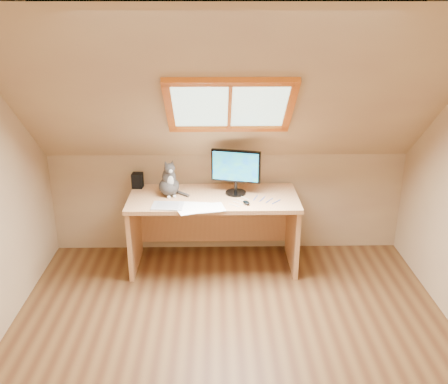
{
  "coord_description": "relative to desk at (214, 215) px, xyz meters",
  "views": [
    {
      "loc": [
        -0.11,
        -2.89,
        2.41
      ],
      "look_at": [
        -0.05,
        1.0,
        0.9
      ],
      "focal_mm": 40.0,
      "sensor_mm": 36.0,
      "label": 1
    }
  ],
  "objects": [
    {
      "name": "monitor",
      "position": [
        0.21,
        -0.01,
        0.46
      ],
      "size": [
        0.45,
        0.19,
        0.42
      ],
      "color": "black",
      "rests_on": "desk"
    },
    {
      "name": "desk_speaker",
      "position": [
        -0.73,
        0.18,
        0.29
      ],
      "size": [
        0.11,
        0.11,
        0.14
      ],
      "primitive_type": "cube",
      "rotation": [
        0.0,
        0.0,
        -0.07
      ],
      "color": "black",
      "rests_on": "desk"
    },
    {
      "name": "desk",
      "position": [
        0.0,
        0.0,
        0.0
      ],
      "size": [
        1.56,
        0.68,
        0.71
      ],
      "color": "tan",
      "rests_on": "ground"
    },
    {
      "name": "cables",
      "position": [
        0.38,
        -0.19,
        0.22
      ],
      "size": [
        0.51,
        0.26,
        0.01
      ],
      "color": "silver",
      "rests_on": "desk"
    },
    {
      "name": "cat",
      "position": [
        -0.41,
        -0.02,
        0.34
      ],
      "size": [
        0.25,
        0.28,
        0.35
      ],
      "color": "#46413E",
      "rests_on": "desk"
    },
    {
      "name": "graphics_tablet",
      "position": [
        -0.4,
        -0.3,
        0.23
      ],
      "size": [
        0.28,
        0.21,
        0.01
      ],
      "primitive_type": "cube",
      "rotation": [
        0.0,
        0.0,
        -0.06
      ],
      "color": "#B2B2B7",
      "rests_on": "desk"
    },
    {
      "name": "papers",
      "position": [
        -0.11,
        -0.33,
        0.22
      ],
      "size": [
        0.35,
        0.3,
        0.01
      ],
      "color": "white",
      "rests_on": "desk"
    },
    {
      "name": "ground",
      "position": [
        0.14,
        -1.45,
        -0.49
      ],
      "size": [
        3.5,
        3.5,
        0.0
      ],
      "primitive_type": "plane",
      "color": "brown",
      "rests_on": "ground"
    },
    {
      "name": "mouse",
      "position": [
        0.29,
        -0.26,
        0.23
      ],
      "size": [
        0.08,
        0.1,
        0.03
      ],
      "primitive_type": "ellipsoid",
      "rotation": [
        0.0,
        0.0,
        0.39
      ],
      "color": "black",
      "rests_on": "desk"
    },
    {
      "name": "room_shell",
      "position": [
        0.14,
        -1.54,
        0.94
      ],
      "size": [
        3.52,
        3.52,
        2.41
      ],
      "color": "tan",
      "rests_on": "ground"
    }
  ]
}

